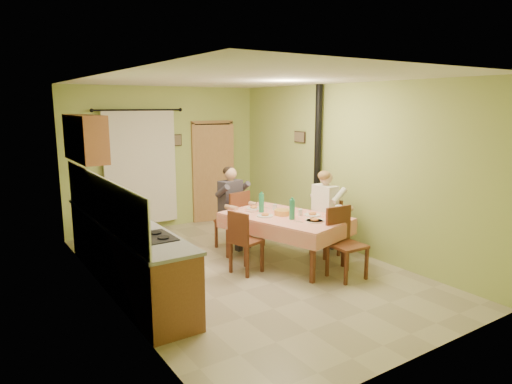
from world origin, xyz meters
TOP-DOWN VIEW (x-y plane):
  - floor at (0.00, 0.00)m, footprint 4.00×6.00m
  - room_shell at (0.00, 0.00)m, footprint 4.04×6.04m
  - kitchen_run at (-1.71, 0.40)m, footprint 0.64×3.64m
  - upper_cabinets at (-1.82, 1.70)m, footprint 0.35×1.40m
  - curtain at (-0.55, 2.90)m, footprint 1.70×0.07m
  - doorway at (1.04, 2.92)m, footprint 0.96×0.26m
  - dining_table at (0.69, -0.06)m, footprint 1.61×2.13m
  - tableware at (0.73, -0.16)m, footprint 0.94×1.51m
  - chair_far at (0.37, 1.02)m, footprint 0.53×0.53m
  - chair_near at (1.03, -1.07)m, footprint 0.46×0.46m
  - chair_right at (1.45, -0.17)m, footprint 0.40×0.40m
  - chair_left at (-0.07, -0.11)m, footprint 0.48×0.48m
  - man_far at (0.37, 1.04)m, footprint 0.63×0.53m
  - man_right at (1.44, -0.17)m, footprint 0.47×0.60m
  - stove_flue at (1.90, 0.60)m, footprint 0.24×0.24m
  - picture_back at (0.25, 2.97)m, footprint 0.19×0.03m
  - picture_right at (1.97, 1.20)m, footprint 0.03×0.31m

SIDE VIEW (x-z plane):
  - floor at x=0.00m, z-range -0.01..0.01m
  - chair_right at x=1.45m, z-range -0.18..0.76m
  - chair_left at x=-0.07m, z-range -0.18..0.76m
  - chair_far at x=0.37m, z-range -0.21..0.80m
  - chair_near at x=1.03m, z-range -0.21..0.80m
  - dining_table at x=0.69m, z-range 0.00..0.76m
  - kitchen_run at x=-1.71m, z-range -0.30..1.26m
  - tableware at x=0.73m, z-range 0.66..0.99m
  - man_far at x=0.37m, z-range 0.18..1.57m
  - man_right at x=1.44m, z-range 0.18..1.57m
  - stove_flue at x=1.90m, z-range -0.38..2.42m
  - doorway at x=1.04m, z-range -0.02..2.13m
  - curtain at x=-0.55m, z-range 0.15..2.37m
  - picture_back at x=0.25m, z-range 1.64..1.86m
  - room_shell at x=0.00m, z-range 0.41..3.23m
  - picture_right at x=1.97m, z-range 1.75..1.96m
  - upper_cabinets at x=-1.82m, z-range 1.60..2.30m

